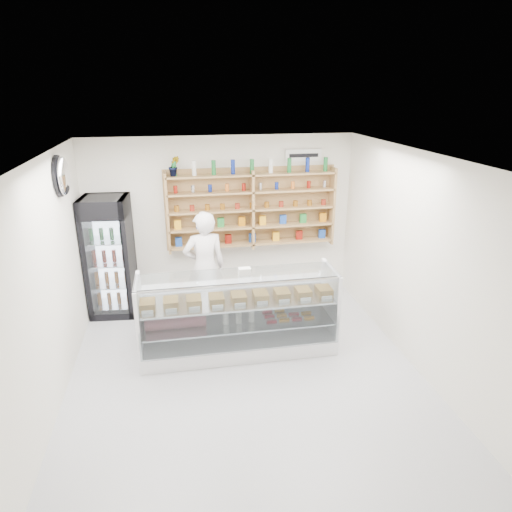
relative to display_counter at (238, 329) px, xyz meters
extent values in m
plane|color=#AFB0B4|center=(0.01, -0.60, -0.33)|extent=(5.00, 5.00, 0.00)
plane|color=white|center=(0.01, -0.60, 2.47)|extent=(5.00, 5.00, 0.00)
plane|color=silver|center=(0.01, 1.90, 1.07)|extent=(4.50, 0.00, 4.50)
plane|color=silver|center=(0.01, -3.10, 1.07)|extent=(4.50, 0.00, 4.50)
plane|color=silver|center=(-2.24, -0.60, 1.07)|extent=(0.00, 5.00, 5.00)
plane|color=silver|center=(2.26, -0.60, 1.07)|extent=(0.00, 5.00, 5.00)
cube|color=white|center=(0.00, -0.01, -0.22)|extent=(2.70, 0.77, 0.23)
cube|color=white|center=(0.00, 0.34, 0.18)|extent=(2.70, 0.05, 0.57)
cube|color=silver|center=(0.00, -0.01, 0.13)|extent=(2.59, 0.67, 0.02)
cube|color=silver|center=(0.00, -0.01, 0.46)|extent=(2.65, 0.70, 0.02)
cube|color=silver|center=(0.00, -0.38, 0.37)|extent=(2.65, 0.11, 0.94)
cube|color=silver|center=(0.00, -0.06, 0.84)|extent=(2.65, 0.54, 0.01)
imported|color=white|center=(-0.37, 1.01, 0.56)|extent=(0.70, 0.50, 1.79)
cube|color=black|center=(-1.84, 1.54, 0.64)|extent=(0.76, 0.74, 1.95)
cube|color=#34053B|center=(-1.81, 1.22, 1.47)|extent=(0.69, 0.09, 0.27)
cube|color=silver|center=(-1.81, 1.21, 0.55)|extent=(0.59, 0.06, 1.54)
cube|color=#A5804D|center=(-0.89, 1.74, 1.26)|extent=(0.04, 0.28, 1.33)
cube|color=#A5804D|center=(0.51, 1.74, 1.26)|extent=(0.04, 0.28, 1.33)
cube|color=#A5804D|center=(1.91, 1.74, 1.26)|extent=(0.04, 0.28, 1.33)
cube|color=#A5804D|center=(0.51, 1.74, 0.67)|extent=(2.80, 0.28, 0.03)
cube|color=#A5804D|center=(0.51, 1.74, 0.97)|extent=(2.80, 0.28, 0.03)
cube|color=#A5804D|center=(0.51, 1.74, 1.27)|extent=(2.80, 0.28, 0.03)
cube|color=#A5804D|center=(0.51, 1.74, 1.57)|extent=(2.80, 0.28, 0.03)
cube|color=#A5804D|center=(0.51, 1.74, 1.85)|extent=(2.80, 0.28, 0.03)
imported|color=#1E6626|center=(-0.74, 1.74, 2.02)|extent=(0.19, 0.16, 0.32)
ellipsoid|color=silver|center=(-2.16, 0.60, 2.12)|extent=(0.15, 0.50, 0.50)
cube|color=white|center=(1.41, 1.87, 2.12)|extent=(0.62, 0.03, 0.20)
camera|label=1|loc=(-0.78, -5.60, 3.19)|focal=32.00mm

